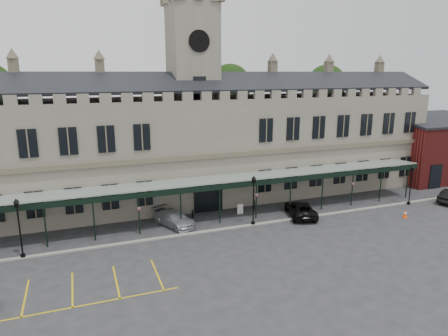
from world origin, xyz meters
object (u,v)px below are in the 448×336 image
object	(u,v)px
lamp_post_mid	(254,196)
lamp_post_right	(411,181)
station_building	(194,146)
lamp_post_left	(19,223)
sign_board	(240,209)
car_taxi	(174,218)
car_van	(300,209)
traffic_cone	(405,214)
clock_tower	(193,88)

from	to	relation	value
lamp_post_mid	lamp_post_right	bearing A→B (deg)	-1.32
station_building	lamp_post_right	bearing A→B (deg)	-25.78
lamp_post_left	sign_board	bearing A→B (deg)	9.49
car_taxi	car_van	xyz separation A→B (m)	(13.17, -2.07, 0.01)
station_building	car_van	bearing A→B (deg)	-48.31
lamp_post_mid	car_van	size ratio (longest dim) A/B	0.94
lamp_post_mid	traffic_cone	world-z (taller)	lamp_post_mid
station_building	sign_board	distance (m)	9.57
lamp_post_mid	station_building	bearing A→B (deg)	105.72
lamp_post_left	car_van	size ratio (longest dim) A/B	0.94
station_building	clock_tower	world-z (taller)	clock_tower
sign_board	station_building	bearing A→B (deg)	115.84
lamp_post_right	traffic_cone	xyz separation A→B (m)	(-3.69, -3.21, -2.36)
lamp_post_right	traffic_cone	distance (m)	5.43
car_van	lamp_post_right	bearing A→B (deg)	-168.35
traffic_cone	car_van	xyz separation A→B (m)	(-10.02, 4.27, 0.38)
lamp_post_right	sign_board	world-z (taller)	lamp_post_right
clock_tower	sign_board	xyz separation A→B (m)	(2.99, -6.97, -12.58)
clock_tower	lamp_post_left	xyz separation A→B (m)	(-17.75, -10.44, -10.07)
station_building	traffic_cone	distance (m)	24.15
station_building	traffic_cone	xyz separation A→B (m)	(18.70, -14.02, -6.08)
lamp_post_left	sign_board	world-z (taller)	lamp_post_left
car_taxi	car_van	bearing A→B (deg)	-32.90
sign_board	car_van	bearing A→B (deg)	-24.28
lamp_post_right	sign_board	xyz separation A→B (m)	(-19.40, 3.93, -2.22)
station_building	lamp_post_right	distance (m)	25.14
car_taxi	car_van	size ratio (longest dim) A/B	0.95
lamp_post_right	car_van	distance (m)	13.89
clock_tower	station_building	bearing A→B (deg)	-90.00
station_building	lamp_post_left	world-z (taller)	station_building
clock_tower	traffic_cone	world-z (taller)	clock_tower
station_building	lamp_post_left	size ratio (longest dim) A/B	11.69
traffic_cone	sign_board	xyz separation A→B (m)	(-15.72, 7.13, 0.15)
clock_tower	traffic_cone	size ratio (longest dim) A/B	31.70
clock_tower	lamp_post_left	world-z (taller)	clock_tower
lamp_post_right	sign_board	size ratio (longest dim) A/B	4.28
clock_tower	car_van	distance (m)	18.02
lamp_post_mid	lamp_post_left	bearing A→B (deg)	179.97
clock_tower	sign_board	size ratio (longest dim) A/B	22.91
lamp_post_left	car_van	distance (m)	26.54
station_building	traffic_cone	bearing A→B (deg)	-36.85
station_building	lamp_post_left	distance (m)	20.83
sign_board	traffic_cone	bearing A→B (deg)	-22.01
station_building	lamp_post_mid	distance (m)	11.30
sign_board	car_taxi	bearing A→B (deg)	-171.52
station_building	car_taxi	distance (m)	10.57
clock_tower	car_van	size ratio (longest dim) A/B	4.54
traffic_cone	lamp_post_right	bearing A→B (deg)	41.03
lamp_post_left	sign_board	distance (m)	21.18
clock_tower	car_taxi	xyz separation A→B (m)	(-4.48, -7.77, -12.36)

